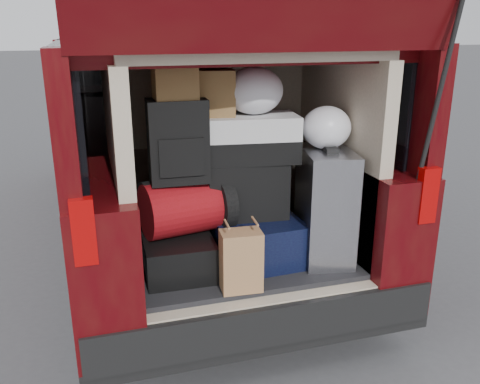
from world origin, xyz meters
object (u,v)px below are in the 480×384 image
object	(u,v)px
black_hardshell	(177,251)
silver_roller	(325,205)
black_soft_case	(246,188)
red_duffel	(186,206)
twotone_duffel	(246,138)
backpack	(178,141)
navy_hardshell	(252,235)
kraft_bag	(241,261)

from	to	relation	value
black_hardshell	silver_roller	size ratio (longest dim) A/B	0.80
silver_roller	black_soft_case	xyz separation A→B (m)	(-0.43, 0.15, 0.10)
silver_roller	red_duffel	distance (m)	0.80
black_hardshell	silver_roller	bearing A→B (deg)	-4.69
red_duffel	black_soft_case	distance (m)	0.36
twotone_duffel	black_soft_case	bearing A→B (deg)	-91.79
backpack	navy_hardshell	bearing A→B (deg)	6.49
navy_hardshell	red_duffel	bearing A→B (deg)	179.84
navy_hardshell	twotone_duffel	size ratio (longest dim) A/B	1.03
red_duffel	black_soft_case	size ratio (longest dim) A/B	1.03
silver_roller	kraft_bag	distance (m)	0.65
red_duffel	black_hardshell	bearing A→B (deg)	-173.44
twotone_duffel	black_hardshell	bearing A→B (deg)	-164.07
black_hardshell	kraft_bag	xyz separation A→B (m)	(0.28, -0.33, 0.06)
black_hardshell	backpack	world-z (taller)	backpack
backpack	black_hardshell	bearing A→B (deg)	-166.42
black_hardshell	backpack	size ratio (longest dim) A/B	1.17
kraft_bag	backpack	distance (m)	0.71
navy_hardshell	red_duffel	size ratio (longest dim) A/B	1.26
black_soft_case	backpack	world-z (taller)	backpack
black_hardshell	silver_roller	xyz separation A→B (m)	(0.85, -0.10, 0.22)
red_duffel	kraft_bag	bearing A→B (deg)	-69.64
navy_hardshell	silver_roller	bearing A→B (deg)	-21.59
navy_hardshell	twotone_duffel	bearing A→B (deg)	139.33
black_soft_case	backpack	xyz separation A→B (m)	(-0.39, -0.05, 0.31)
silver_roller	kraft_bag	size ratio (longest dim) A/B	2.01
backpack	twotone_duffel	bearing A→B (deg)	10.72
backpack	black_soft_case	bearing A→B (deg)	9.45
kraft_bag	black_hardshell	bearing A→B (deg)	133.67
black_hardshell	black_soft_case	size ratio (longest dim) A/B	1.14
black_soft_case	navy_hardshell	bearing A→B (deg)	-21.00
black_hardshell	red_duffel	distance (m)	0.27
silver_roller	black_soft_case	distance (m)	0.47
black_hardshell	red_duffel	size ratio (longest dim) A/B	1.10
silver_roller	twotone_duffel	distance (m)	0.60
black_hardshell	red_duffel	xyz separation A→B (m)	(0.06, 0.02, 0.26)
black_hardshell	navy_hardshell	world-z (taller)	navy_hardshell
black_hardshell	twotone_duffel	xyz separation A→B (m)	(0.42, 0.07, 0.61)
kraft_bag	black_soft_case	size ratio (longest dim) A/B	0.71
silver_roller	red_duffel	size ratio (longest dim) A/B	1.38
silver_roller	red_duffel	bearing A→B (deg)	-177.35
navy_hardshell	black_hardshell	bearing A→B (deg)	-178.06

